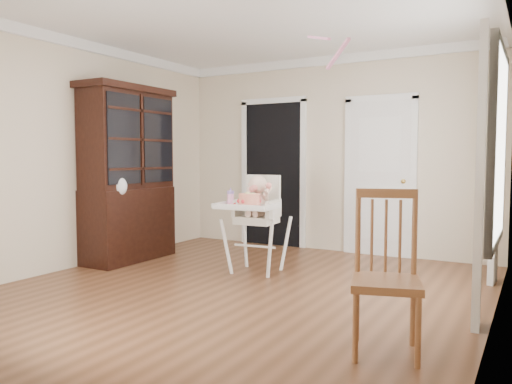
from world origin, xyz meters
The scene contains 16 objects.
floor centered at (0.00, 0.00, 0.00)m, with size 5.00×5.00×0.00m, color #55331D.
ceiling centered at (0.00, 0.00, 2.70)m, with size 5.00×5.00×0.00m, color white.
wall_back centered at (0.00, 2.50, 1.35)m, with size 4.50×4.50×0.00m, color beige.
wall_left centered at (-2.25, 0.00, 1.35)m, with size 5.00×5.00×0.00m, color beige.
wall_right centered at (2.25, 0.00, 1.35)m, with size 5.00×5.00×0.00m, color beige.
crown_molding centered at (0.00, 0.00, 2.64)m, with size 4.50×5.00×0.12m, color white, non-canonical shape.
doorway centered at (-0.90, 2.48, 1.11)m, with size 1.06×0.05×2.22m.
closet_door centered at (0.70, 2.48, 1.02)m, with size 0.96×0.09×2.13m.
window_right centered at (2.18, 0.80, 1.29)m, with size 0.13×1.84×2.30m.
high_chair centered at (-0.24, 0.81, 0.70)m, with size 0.71×0.85×1.13m.
baby centered at (-0.24, 0.84, 0.86)m, with size 0.34×0.25×0.49m.
cake centered at (-0.17, 0.53, 0.85)m, with size 0.30×0.30×0.14m.
sippy_cup centered at (-0.46, 0.62, 0.86)m, with size 0.08×0.08×0.19m.
china_cabinet centered at (-1.99, 0.60, 1.10)m, with size 0.58×1.30×2.20m.
dining_chair centered at (1.67, -0.80, 0.51)m, with size 0.55×0.55×1.09m.
streamer centered at (0.84, -0.01, 2.34)m, with size 0.03×0.50×0.02m, color pink, non-canonical shape.
Camera 1 is at (2.53, -4.08, 1.31)m, focal length 35.00 mm.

